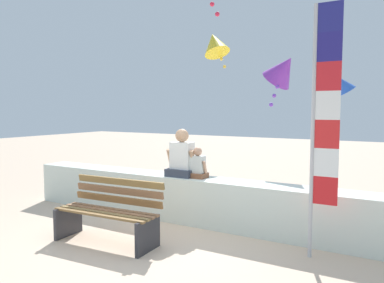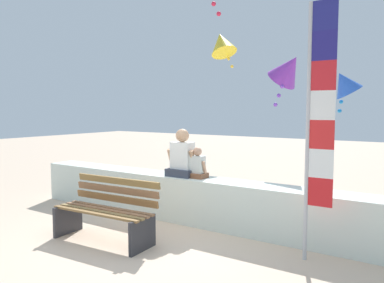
# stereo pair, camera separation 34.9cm
# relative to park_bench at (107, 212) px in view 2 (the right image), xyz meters

# --- Properties ---
(ground_plane) EXTENTS (40.00, 40.00, 0.00)m
(ground_plane) POSITION_rel_park_bench_xyz_m (0.57, 0.22, -0.41)
(ground_plane) COLOR beige
(seawall_ledge) EXTENTS (6.87, 0.55, 0.76)m
(seawall_ledge) POSITION_rel_park_bench_xyz_m (0.57, 1.44, -0.03)
(seawall_ledge) COLOR silver
(seawall_ledge) RESTS_ON ground
(park_bench) EXTENTS (1.57, 0.69, 0.88)m
(park_bench) POSITION_rel_park_bench_xyz_m (0.00, 0.00, 0.00)
(park_bench) COLOR olive
(park_bench) RESTS_ON ground
(person_adult) EXTENTS (0.53, 0.39, 0.81)m
(person_adult) POSITION_rel_park_bench_xyz_m (0.33, 1.44, 0.66)
(person_adult) COLOR #303746
(person_adult) RESTS_ON seawall_ledge
(person_child) EXTENTS (0.33, 0.25, 0.51)m
(person_child) POSITION_rel_park_bench_xyz_m (0.64, 1.44, 0.55)
(person_child) COLOR brown
(person_child) RESTS_ON seawall_ledge
(flag_banner) EXTENTS (0.34, 0.05, 3.18)m
(flag_banner) POSITION_rel_park_bench_xyz_m (2.72, 0.86, 1.39)
(flag_banner) COLOR #B7B7BC
(flag_banner) RESTS_ON ground
(kite_blue) EXTENTS (0.83, 0.77, 0.90)m
(kite_blue) POSITION_rel_park_bench_xyz_m (2.37, 4.00, 1.98)
(kite_blue) COLOR blue
(kite_yellow) EXTENTS (0.99, 0.92, 0.95)m
(kite_yellow) POSITION_rel_park_bench_xyz_m (-0.55, 4.40, 3.07)
(kite_yellow) COLOR yellow
(kite_purple) EXTENTS (0.99, 0.85, 1.18)m
(kite_purple) POSITION_rel_park_bench_xyz_m (1.36, 3.71, 2.29)
(kite_purple) COLOR purple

